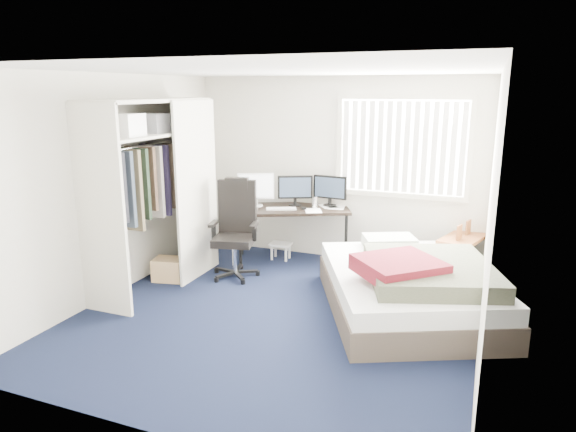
% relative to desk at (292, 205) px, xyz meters
% --- Properties ---
extents(ground, '(4.20, 4.20, 0.00)m').
position_rel_desk_xyz_m(ground, '(0.50, -1.75, -0.78)').
color(ground, black).
rests_on(ground, ground).
extents(room_shell, '(4.20, 4.20, 4.20)m').
position_rel_desk_xyz_m(room_shell, '(0.50, -1.75, 0.73)').
color(room_shell, silver).
rests_on(room_shell, ground).
extents(window_assembly, '(1.72, 0.09, 1.32)m').
position_rel_desk_xyz_m(window_assembly, '(1.40, 0.29, 0.82)').
color(window_assembly, white).
rests_on(window_assembly, ground).
extents(closet, '(0.64, 1.84, 2.22)m').
position_rel_desk_xyz_m(closet, '(-1.17, -1.49, 0.57)').
color(closet, beige).
rests_on(closet, ground).
extents(desk, '(1.69, 1.29, 1.21)m').
position_rel_desk_xyz_m(desk, '(0.00, 0.00, 0.00)').
color(desk, black).
rests_on(desk, ground).
extents(office_chair, '(0.70, 0.70, 1.24)m').
position_rel_desk_xyz_m(office_chair, '(-0.46, -0.82, -0.31)').
color(office_chair, black).
rests_on(office_chair, ground).
extents(footstool, '(0.29, 0.24, 0.23)m').
position_rel_desk_xyz_m(footstool, '(-0.15, -0.05, -0.60)').
color(footstool, white).
rests_on(footstool, ground).
extents(nightstand, '(0.62, 0.88, 0.73)m').
position_rel_desk_xyz_m(nightstand, '(2.25, 0.09, -0.30)').
color(nightstand, brown).
rests_on(nightstand, ground).
extents(bed, '(2.36, 2.61, 0.70)m').
position_rel_desk_xyz_m(bed, '(1.78, -1.17, -0.49)').
color(bed, '#453A31').
rests_on(bed, ground).
extents(pine_box, '(0.42, 0.35, 0.28)m').
position_rel_desk_xyz_m(pine_box, '(-1.15, -1.30, -0.64)').
color(pine_box, tan).
rests_on(pine_box, ground).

